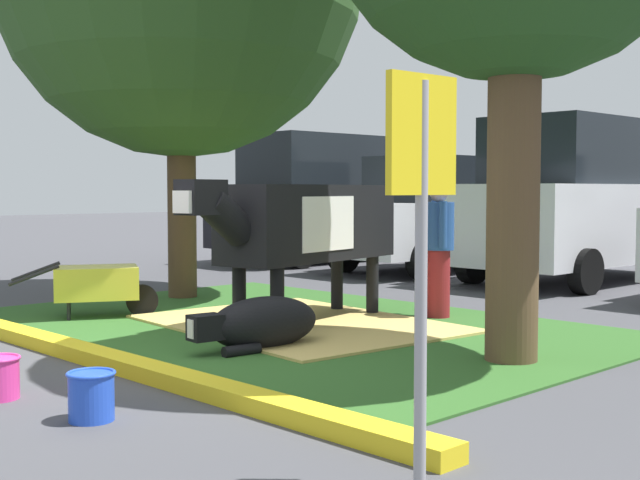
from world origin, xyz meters
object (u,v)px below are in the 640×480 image
Objects in this scene: bucket_blue at (91,395)px; parking_sign at (422,199)px; cow_holstein at (304,224)px; calf_lying at (261,324)px; hatchback_white at (437,215)px; wheelbarrow at (99,284)px; person_handler at (439,247)px; suv_dark_grey at (580,201)px; suv_black at (324,198)px.

parking_sign is at bearing 12.94° from bucket_blue.
cow_holstein is 2.35× the size of calf_lying.
hatchback_white reaches higher than cow_holstein.
bucket_blue is at bearing -29.89° from wheelbarrow.
person_handler is 0.34× the size of hatchback_white.
wheelbarrow reaches higher than bucket_blue.
person_handler is at bearing -79.58° from suv_dark_grey.
calf_lying is 3.86m from parking_sign.
person_handler is 0.33× the size of suv_black.
parking_sign is at bearing -42.31° from suv_black.
cow_holstein is 2.47m from wheelbarrow.
person_handler is at bearing 127.04° from parking_sign.
hatchback_white is at bearing 115.63° from cow_holstein.
wheelbarrow is 0.35× the size of hatchback_white.
calf_lying is 0.29× the size of suv_dark_grey.
hatchback_white is at bearing 116.70° from calf_lying.
hatchback_white is 0.96× the size of suv_dark_grey.
parking_sign is 13.06m from suv_black.
bucket_blue is at bearing -167.06° from parking_sign.
suv_dark_grey is (1.83, 7.37, 0.88)m from wheelbarrow.
wheelbarrow reaches higher than calf_lying.
hatchback_white is (-3.54, 7.04, 0.75)m from calf_lying.
calf_lying is at bearing -47.69° from suv_black.
suv_black is (-6.38, 4.45, 0.47)m from person_handler.
calf_lying is 0.29× the size of suv_black.
wheelbarrow is 6.27m from parking_sign.
cow_holstein is 1.66m from calf_lying.
parking_sign reaches higher than bucket_blue.
bucket_blue is at bearing -62.78° from cow_holstein.
suv_black is at bearing 145.12° from person_handler.
hatchback_white reaches higher than parking_sign.
calf_lying is (0.75, -1.22, -0.84)m from cow_holstein.
calf_lying is 7.40m from suv_dark_grey.
calf_lying is 0.67× the size of parking_sign.
suv_black reaches higher than cow_holstein.
suv_black reaches higher than wheelbarrow.
wheelbarrow is (-2.69, -2.69, -0.42)m from person_handler.
calf_lying reaches higher than bucket_blue.
hatchback_white is at bearing -174.93° from suv_dark_grey.
bucket_blue is (1.04, -2.25, -0.08)m from calf_lying.
bucket_blue is at bearing -77.56° from person_handler.
person_handler is 3.82m from wheelbarrow.
suv_black is at bearing 117.35° from wheelbarrow.
calf_lying is 7.92m from hatchback_white.
cow_holstein reaches higher than bucket_blue.
person_handler is at bearing 102.44° from bucket_blue.
cow_holstein is 1.58× the size of parking_sign.
parking_sign is (3.27, -4.34, 0.59)m from person_handler.
cow_holstein is 4.98m from parking_sign.
wheelbarrow is 7.64m from suv_dark_grey.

